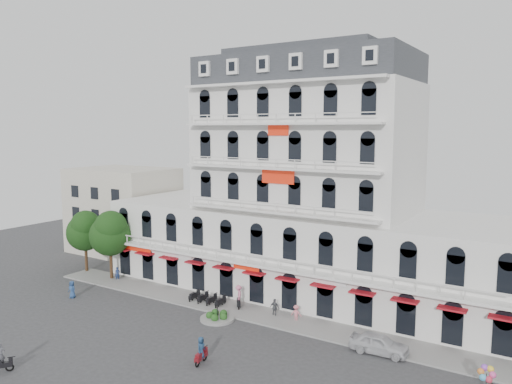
% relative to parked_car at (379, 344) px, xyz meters
% --- Properties ---
extents(ground, '(120.00, 120.00, 0.00)m').
position_rel_parked_car_xyz_m(ground, '(-11.88, -7.19, -0.79)').
color(ground, '#38383A').
rests_on(ground, ground).
extents(sidewalk, '(53.00, 4.00, 0.16)m').
position_rel_parked_car_xyz_m(sidewalk, '(-11.88, 1.81, -0.71)').
color(sidewalk, gray).
rests_on(sidewalk, ground).
extents(main_building, '(45.00, 15.00, 25.80)m').
position_rel_parked_car_xyz_m(main_building, '(-11.88, 10.80, 9.17)').
color(main_building, silver).
rests_on(main_building, ground).
extents(flank_building_west, '(14.00, 10.00, 12.00)m').
position_rel_parked_car_xyz_m(flank_building_west, '(-41.88, 12.81, 5.21)').
color(flank_building_west, beige).
rests_on(flank_building_west, ground).
extents(traffic_island, '(3.20, 3.20, 1.60)m').
position_rel_parked_car_xyz_m(traffic_island, '(-14.88, -1.19, -0.53)').
color(traffic_island, gray).
rests_on(traffic_island, ground).
extents(parked_scooter_row, '(4.40, 1.80, 1.10)m').
position_rel_parked_car_xyz_m(parked_scooter_row, '(-18.23, 1.61, -0.79)').
color(parked_scooter_row, black).
rests_on(parked_scooter_row, ground).
extents(tree_west_outer, '(4.50, 4.48, 7.76)m').
position_rel_parked_car_xyz_m(tree_west_outer, '(-37.83, 2.79, 4.56)').
color(tree_west_outer, '#382314').
rests_on(tree_west_outer, ground).
extents(tree_west_inner, '(4.76, 4.76, 8.25)m').
position_rel_parked_car_xyz_m(tree_west_inner, '(-32.83, 2.29, 4.90)').
color(tree_west_inner, '#382314').
rests_on(tree_west_inner, ground).
extents(parked_car, '(4.71, 2.08, 1.58)m').
position_rel_parked_car_xyz_m(parked_car, '(0.00, 0.00, 0.00)').
color(parked_car, silver).
rests_on(parked_car, ground).
extents(rider_west, '(1.21, 1.40, 2.24)m').
position_rel_parked_car_xyz_m(rider_west, '(-22.15, -17.59, 0.23)').
color(rider_west, black).
rests_on(rider_west, ground).
extents(rider_east, '(0.64, 1.70, 2.11)m').
position_rel_parked_car_xyz_m(rider_east, '(-10.73, -8.83, 0.25)').
color(rider_east, maroon).
rests_on(rider_east, ground).
extents(rider_center, '(1.28, 1.46, 2.37)m').
position_rel_parked_car_xyz_m(rider_center, '(-14.88, 2.31, 0.48)').
color(rider_center, black).
rests_on(rider_center, ground).
extents(pedestrian_left, '(0.92, 0.62, 1.82)m').
position_rel_parked_car_xyz_m(pedestrian_left, '(-31.34, -4.37, 0.12)').
color(pedestrian_left, navy).
rests_on(pedestrian_left, ground).
extents(pedestrian_mid, '(1.04, 0.47, 1.74)m').
position_rel_parked_car_xyz_m(pedestrian_mid, '(-10.78, 2.31, 0.08)').
color(pedestrian_mid, '#53545A').
rests_on(pedestrian_mid, ground).
extents(pedestrian_right, '(1.07, 0.69, 1.57)m').
position_rel_parked_car_xyz_m(pedestrian_right, '(-8.51, 2.31, -0.00)').
color(pedestrian_right, '#E37884').
rests_on(pedestrian_right, ground).
extents(pedestrian_far, '(0.67, 0.70, 1.61)m').
position_rel_parked_car_xyz_m(pedestrian_far, '(-31.88, 2.31, 0.02)').
color(pedestrian_far, navy).
rests_on(pedestrian_far, ground).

